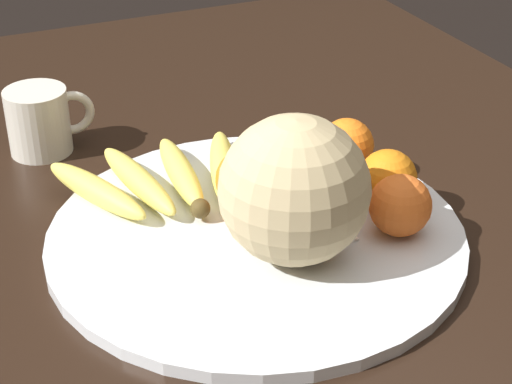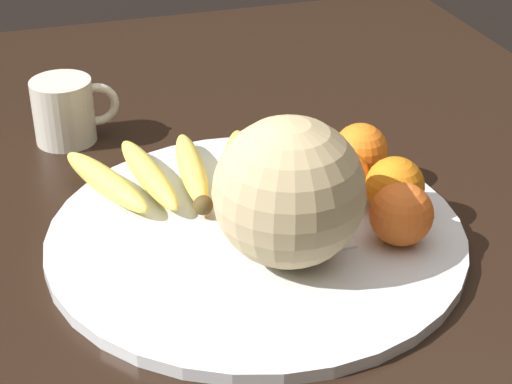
{
  "view_description": "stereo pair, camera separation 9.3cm",
  "coord_description": "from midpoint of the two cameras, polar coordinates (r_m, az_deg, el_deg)",
  "views": [
    {
      "loc": [
        -0.68,
        0.35,
        1.29
      ],
      "look_at": [
        0.05,
        0.03,
        0.82
      ],
      "focal_mm": 60.0,
      "sensor_mm": 36.0,
      "label": 1
    },
    {
      "loc": [
        -0.71,
        0.27,
        1.29
      ],
      "look_at": [
        0.05,
        0.03,
        0.82
      ],
      "focal_mm": 60.0,
      "sensor_mm": 36.0,
      "label": 2
    }
  ],
  "objects": [
    {
      "name": "kitchen_table",
      "position": [
        0.98,
        -0.07,
        -8.45
      ],
      "size": [
        1.68,
        1.13,
        0.76
      ],
      "color": "black",
      "rests_on": "ground_plane"
    },
    {
      "name": "fruit_bowl",
      "position": [
        0.96,
        -2.78,
        -3.01
      ],
      "size": [
        0.47,
        0.47,
        0.01
      ],
      "color": "silver",
      "rests_on": "kitchen_table"
    },
    {
      "name": "melon",
      "position": [
        0.87,
        -0.47,
        0.04
      ],
      "size": [
        0.16,
        0.16,
        0.16
      ],
      "color": "tan",
      "rests_on": "fruit_bowl"
    },
    {
      "name": "banana_bunch",
      "position": [
        1.04,
        -7.62,
        1.08
      ],
      "size": [
        0.2,
        0.31,
        0.03
      ],
      "rotation": [
        0.0,
        0.0,
        6.19
      ],
      "color": "#473819",
      "rests_on": "fruit_bowl"
    },
    {
      "name": "orange_front_left",
      "position": [
        1.01,
        2.62,
        1.36
      ],
      "size": [
        0.06,
        0.06,
        0.06
      ],
      "color": "orange",
      "rests_on": "fruit_bowl"
    },
    {
      "name": "orange_front_right",
      "position": [
        0.94,
        6.83,
        -0.98
      ],
      "size": [
        0.07,
        0.07,
        0.07
      ],
      "color": "orange",
      "rests_on": "fruit_bowl"
    },
    {
      "name": "orange_mid_center",
      "position": [
        1.03,
        -0.39,
        1.73
      ],
      "size": [
        0.06,
        0.06,
        0.06
      ],
      "color": "orange",
      "rests_on": "fruit_bowl"
    },
    {
      "name": "orange_back_left",
      "position": [
        0.98,
        -3.31,
        0.75
      ],
      "size": [
        0.07,
        0.07,
        0.07
      ],
      "color": "orange",
      "rests_on": "fruit_bowl"
    },
    {
      "name": "orange_back_right",
      "position": [
        0.99,
        6.14,
        0.83
      ],
      "size": [
        0.07,
        0.07,
        0.07
      ],
      "color": "orange",
      "rests_on": "fruit_bowl"
    },
    {
      "name": "orange_top_small",
      "position": [
        1.06,
        3.58,
        3.06
      ],
      "size": [
        0.07,
        0.07,
        0.07
      ],
      "color": "orange",
      "rests_on": "fruit_bowl"
    },
    {
      "name": "produce_tag",
      "position": [
        0.96,
        2.15,
        -2.19
      ],
      "size": [
        0.09,
        0.03,
        0.0
      ],
      "rotation": [
        0.0,
        0.0,
        0.02
      ],
      "color": "white",
      "rests_on": "fruit_bowl"
    },
    {
      "name": "ceramic_mug",
      "position": [
        1.18,
        -16.39,
        4.53
      ],
      "size": [
        0.08,
        0.12,
        0.09
      ],
      "rotation": [
        0.0,
        0.0,
        4.68
      ],
      "color": "beige",
      "rests_on": "kitchen_table"
    }
  ]
}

